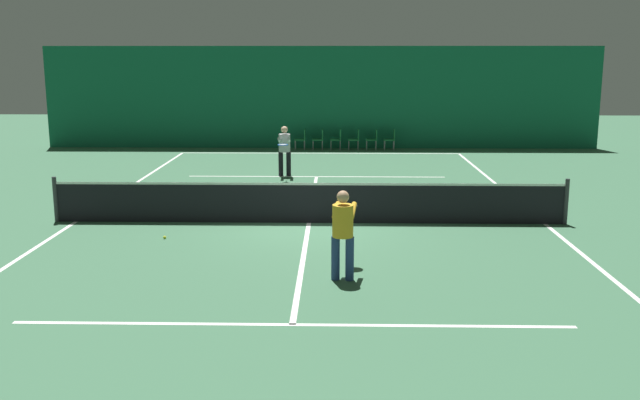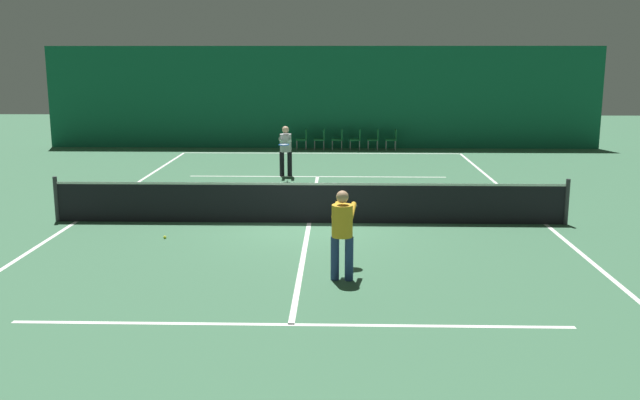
# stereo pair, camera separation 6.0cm
# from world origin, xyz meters

# --- Properties ---
(ground_plane) EXTENTS (60.00, 60.00, 0.00)m
(ground_plane) POSITION_xyz_m (0.00, 0.00, 0.00)
(ground_plane) COLOR #386647
(backdrop_curtain) EXTENTS (23.00, 0.12, 4.20)m
(backdrop_curtain) POSITION_xyz_m (0.00, 13.58, 2.10)
(backdrop_curtain) COLOR #146042
(backdrop_curtain) RESTS_ON ground
(court_line_baseline_far) EXTENTS (11.00, 0.10, 0.00)m
(court_line_baseline_far) POSITION_xyz_m (0.00, 11.90, 0.00)
(court_line_baseline_far) COLOR white
(court_line_baseline_far) RESTS_ON ground
(court_line_service_far) EXTENTS (8.25, 0.10, 0.00)m
(court_line_service_far) POSITION_xyz_m (0.00, 6.40, 0.00)
(court_line_service_far) COLOR white
(court_line_service_far) RESTS_ON ground
(court_line_service_near) EXTENTS (8.25, 0.10, 0.00)m
(court_line_service_near) POSITION_xyz_m (0.00, -6.40, 0.00)
(court_line_service_near) COLOR white
(court_line_service_near) RESTS_ON ground
(court_line_sideline_left) EXTENTS (0.10, 23.80, 0.00)m
(court_line_sideline_left) POSITION_xyz_m (-5.50, 0.00, 0.00)
(court_line_sideline_left) COLOR white
(court_line_sideline_left) RESTS_ON ground
(court_line_sideline_right) EXTENTS (0.10, 23.80, 0.00)m
(court_line_sideline_right) POSITION_xyz_m (5.50, 0.00, 0.00)
(court_line_sideline_right) COLOR white
(court_line_sideline_right) RESTS_ON ground
(court_line_centre) EXTENTS (0.10, 12.80, 0.00)m
(court_line_centre) POSITION_xyz_m (0.00, 0.00, 0.00)
(court_line_centre) COLOR white
(court_line_centre) RESTS_ON ground
(tennis_net) EXTENTS (12.00, 0.10, 1.07)m
(tennis_net) POSITION_xyz_m (0.00, 0.00, 0.51)
(tennis_net) COLOR black
(tennis_net) RESTS_ON ground
(player_near) EXTENTS (0.51, 1.35, 1.59)m
(player_near) POSITION_xyz_m (0.75, -4.22, 0.93)
(player_near) COLOR navy
(player_near) RESTS_ON ground
(player_far) EXTENTS (0.41, 1.33, 1.61)m
(player_far) POSITION_xyz_m (-1.03, 6.48, 0.94)
(player_far) COLOR black
(player_far) RESTS_ON ground
(courtside_chair_0) EXTENTS (0.44, 0.44, 0.84)m
(courtside_chair_0) POSITION_xyz_m (-0.79, 13.03, 0.49)
(courtside_chair_0) COLOR #99999E
(courtside_chair_0) RESTS_ON ground
(courtside_chair_1) EXTENTS (0.44, 0.44, 0.84)m
(courtside_chair_1) POSITION_xyz_m (-0.05, 13.03, 0.49)
(courtside_chair_1) COLOR #99999E
(courtside_chair_1) RESTS_ON ground
(courtside_chair_2) EXTENTS (0.44, 0.44, 0.84)m
(courtside_chair_2) POSITION_xyz_m (0.69, 13.03, 0.49)
(courtside_chair_2) COLOR #99999E
(courtside_chair_2) RESTS_ON ground
(courtside_chair_3) EXTENTS (0.44, 0.44, 0.84)m
(courtside_chair_3) POSITION_xyz_m (1.42, 13.03, 0.49)
(courtside_chair_3) COLOR #99999E
(courtside_chair_3) RESTS_ON ground
(courtside_chair_4) EXTENTS (0.44, 0.44, 0.84)m
(courtside_chair_4) POSITION_xyz_m (2.16, 13.03, 0.49)
(courtside_chair_4) COLOR #99999E
(courtside_chair_4) RESTS_ON ground
(courtside_chair_5) EXTENTS (0.44, 0.44, 0.84)m
(courtside_chair_5) POSITION_xyz_m (2.89, 13.03, 0.49)
(courtside_chair_5) COLOR #99999E
(courtside_chair_5) RESTS_ON ground
(tennis_ball) EXTENTS (0.07, 0.07, 0.07)m
(tennis_ball) POSITION_xyz_m (-3.03, -1.54, 0.03)
(tennis_ball) COLOR #D1DB33
(tennis_ball) RESTS_ON ground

